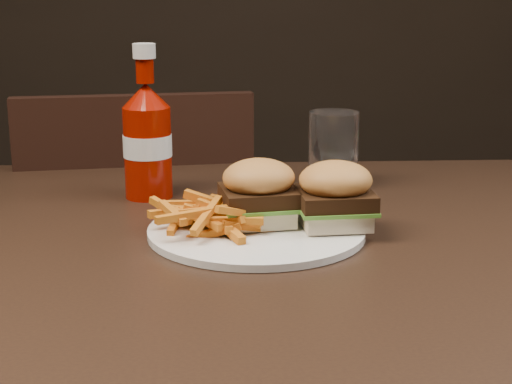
{
  "coord_description": "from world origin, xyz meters",
  "views": [
    {
      "loc": [
        -0.04,
        -0.87,
        1.04
      ],
      "look_at": [
        0.0,
        0.02,
        0.8
      ],
      "focal_mm": 55.0,
      "sensor_mm": 36.0,
      "label": 1
    }
  ],
  "objects_px": {
    "chair_far": "(140,303)",
    "tumbler": "(333,151)",
    "plate": "(256,231)",
    "ketchup_bottle": "(148,155)",
    "dining_table": "(256,254)"
  },
  "relations": [
    {
      "from": "tumbler",
      "to": "plate",
      "type": "bearing_deg",
      "value": -119.35
    },
    {
      "from": "chair_far",
      "to": "tumbler",
      "type": "xyz_separation_m",
      "value": [
        0.32,
        -0.34,
        0.38
      ]
    },
    {
      "from": "chair_far",
      "to": "plate",
      "type": "xyz_separation_m",
      "value": [
        0.2,
        -0.56,
        0.33
      ]
    },
    {
      "from": "plate",
      "to": "dining_table",
      "type": "bearing_deg",
      "value": -93.94
    },
    {
      "from": "dining_table",
      "to": "ketchup_bottle",
      "type": "relative_size",
      "value": 9.13
    },
    {
      "from": "chair_far",
      "to": "plate",
      "type": "distance_m",
      "value": 0.68
    },
    {
      "from": "plate",
      "to": "tumbler",
      "type": "distance_m",
      "value": 0.25
    },
    {
      "from": "plate",
      "to": "ketchup_bottle",
      "type": "xyz_separation_m",
      "value": [
        -0.14,
        0.18,
        0.06
      ]
    },
    {
      "from": "chair_far",
      "to": "dining_table",
      "type": "bearing_deg",
      "value": 102.21
    },
    {
      "from": "ketchup_bottle",
      "to": "plate",
      "type": "bearing_deg",
      "value": -51.86
    },
    {
      "from": "dining_table",
      "to": "ketchup_bottle",
      "type": "bearing_deg",
      "value": 126.16
    },
    {
      "from": "chair_far",
      "to": "tumbler",
      "type": "distance_m",
      "value": 0.6
    },
    {
      "from": "ketchup_bottle",
      "to": "tumbler",
      "type": "height_order",
      "value": "ketchup_bottle"
    },
    {
      "from": "plate",
      "to": "chair_far",
      "type": "bearing_deg",
      "value": 109.83
    },
    {
      "from": "dining_table",
      "to": "chair_far",
      "type": "relative_size",
      "value": 2.95
    }
  ]
}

